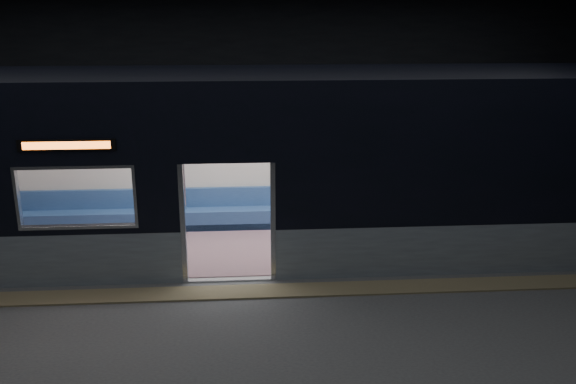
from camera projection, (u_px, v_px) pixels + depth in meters
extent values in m
cube|color=#47494C|center=(229.00, 309.00, 9.32)|extent=(24.00, 14.00, 0.01)
cube|color=black|center=(232.00, 90.00, 15.29)|extent=(24.00, 0.04, 5.00)
cube|color=#8C7F59|center=(229.00, 292.00, 9.84)|extent=(22.80, 0.50, 0.03)
cube|color=#8B9AA6|center=(510.00, 248.00, 10.54)|extent=(8.30, 0.12, 0.90)
cube|color=black|center=(520.00, 158.00, 10.09)|extent=(8.30, 0.12, 2.30)
cube|color=black|center=(225.00, 127.00, 9.59)|extent=(1.40, 0.12, 1.15)
cube|color=#B7BABC|center=(183.00, 224.00, 9.99)|extent=(0.08, 0.14, 2.05)
cube|color=#B7BABC|center=(273.00, 222.00, 10.10)|extent=(0.08, 0.14, 2.05)
cube|color=black|center=(67.00, 145.00, 9.41)|extent=(1.50, 0.04, 0.18)
cube|color=orange|center=(67.00, 145.00, 9.41)|extent=(1.34, 0.03, 0.12)
cube|color=beige|center=(231.00, 151.00, 12.64)|extent=(18.00, 0.12, 3.20)
cube|color=black|center=(227.00, 76.00, 10.78)|extent=(18.00, 3.00, 0.15)
cube|color=#84606B|center=(231.00, 247.00, 11.71)|extent=(17.76, 2.76, 0.04)
cube|color=beige|center=(228.00, 128.00, 11.05)|extent=(17.76, 2.76, 0.10)
cube|color=navy|center=(232.00, 218.00, 12.71)|extent=(11.00, 0.48, 0.41)
cube|color=navy|center=(232.00, 196.00, 12.78)|extent=(11.00, 0.10, 0.40)
cube|color=#72535A|center=(36.00, 264.00, 10.37)|extent=(4.40, 0.48, 0.41)
cube|color=#72535A|center=(416.00, 253.00, 10.83)|extent=(4.40, 0.48, 0.41)
cylinder|color=silver|center=(172.00, 210.00, 10.23)|extent=(0.04, 0.04, 2.26)
cylinder|color=silver|center=(184.00, 176.00, 12.40)|extent=(0.04, 0.04, 2.26)
cylinder|color=silver|center=(284.00, 208.00, 10.36)|extent=(0.04, 0.04, 2.26)
cylinder|color=silver|center=(277.00, 174.00, 12.53)|extent=(0.04, 0.04, 2.26)
cylinder|color=silver|center=(230.00, 138.00, 12.19)|extent=(11.00, 0.03, 0.03)
cube|color=black|center=(456.00, 203.00, 12.72)|extent=(0.19, 0.52, 0.18)
cube|color=black|center=(467.00, 203.00, 12.73)|extent=(0.19, 0.52, 0.18)
cylinder|color=black|center=(459.00, 219.00, 12.57)|extent=(0.12, 0.12, 0.43)
cylinder|color=black|center=(470.00, 219.00, 12.59)|extent=(0.12, 0.12, 0.43)
cube|color=#CE5B7B|center=(458.00, 199.00, 12.93)|extent=(0.44, 0.24, 0.22)
cylinder|color=#CE5B7B|center=(459.00, 181.00, 12.85)|extent=(0.46, 0.46, 0.57)
sphere|color=tan|center=(461.00, 162.00, 12.71)|extent=(0.23, 0.23, 0.23)
sphere|color=black|center=(461.00, 160.00, 12.74)|extent=(0.24, 0.24, 0.24)
cube|color=black|center=(463.00, 197.00, 12.60)|extent=(0.32, 0.28, 0.15)
cube|color=white|center=(369.00, 155.00, 12.79)|extent=(1.02, 0.03, 0.66)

